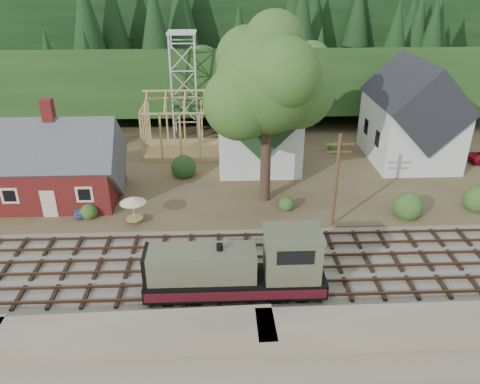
{
  "coord_description": "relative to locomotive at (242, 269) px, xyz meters",
  "views": [
    {
      "loc": [
        -1.73,
        -27.1,
        19.2
      ],
      "look_at": [
        -0.37,
        6.0,
        3.0
      ],
      "focal_mm": 35.0,
      "sensor_mm": 36.0,
      "label": 1
    }
  ],
  "objects": [
    {
      "name": "patio_set",
      "position": [
        -8.26,
        9.2,
        0.27
      ],
      "size": [
        2.09,
        2.09,
        2.32
      ],
      "color": "silver",
      "rests_on": "village_flat"
    },
    {
      "name": "village_flat",
      "position": [
        0.62,
        21.0,
        -1.86
      ],
      "size": [
        64.0,
        26.0,
        0.3
      ],
      "primitive_type": "cube",
      "color": "brown",
      "rests_on": "ground"
    },
    {
      "name": "depot",
      "position": [
        -15.38,
        14.0,
        1.21
      ],
      "size": [
        10.8,
        7.41,
        9.0
      ],
      "color": "#5B1614",
      "rests_on": "village_flat"
    },
    {
      "name": "embankment",
      "position": [
        0.62,
        -5.5,
        -2.01
      ],
      "size": [
        64.0,
        5.0,
        1.6
      ],
      "primitive_type": "cube",
      "color": "#7F7259",
      "rests_on": "ground"
    },
    {
      "name": "telegraph_pole_near",
      "position": [
        7.62,
        8.2,
        2.24
      ],
      "size": [
        2.2,
        0.28,
        8.0
      ],
      "color": "#4C331E",
      "rests_on": "ground"
    },
    {
      "name": "lattice_tower",
      "position": [
        -5.38,
        31.0,
        8.02
      ],
      "size": [
        3.2,
        3.2,
        12.12
      ],
      "color": "silver",
      "rests_on": "village_flat"
    },
    {
      "name": "farmhouse",
      "position": [
        18.62,
        22.0,
        2.86
      ],
      "size": [
        8.4,
        10.8,
        10.6
      ],
      "color": "silver",
      "rests_on": "village_flat"
    },
    {
      "name": "church",
      "position": [
        2.62,
        22.68,
        3.17
      ],
      "size": [
        8.4,
        15.17,
        13.0
      ],
      "color": "silver",
      "rests_on": "village_flat"
    },
    {
      "name": "car_blue",
      "position": [
        -13.13,
        11.32,
        -1.14
      ],
      "size": [
        2.51,
        3.59,
        1.14
      ],
      "primitive_type": "imported",
      "rotation": [
        0.0,
        0.0,
        0.39
      ],
      "color": "#5E8AC9",
      "rests_on": "village_flat"
    },
    {
      "name": "big_tree",
      "position": [
        2.79,
        13.08,
        8.21
      ],
      "size": [
        10.9,
        8.4,
        14.7
      ],
      "color": "#38281E",
      "rests_on": "village_flat"
    },
    {
      "name": "hillside",
      "position": [
        0.62,
        45.0,
        -2.01
      ],
      "size": [
        70.0,
        28.96,
        12.74
      ],
      "primitive_type": "cube",
      "rotation": [
        -0.17,
        0.0,
        0.0
      ],
      "color": "#1E3F19",
      "rests_on": "ground"
    },
    {
      "name": "railroad_bed",
      "position": [
        0.62,
        3.0,
        -1.93
      ],
      "size": [
        64.0,
        11.0,
        0.16
      ],
      "primitive_type": "cube",
      "color": "#726B5B",
      "rests_on": "ground"
    },
    {
      "name": "ridge",
      "position": [
        0.62,
        61.0,
        -2.01
      ],
      "size": [
        80.0,
        20.0,
        12.0
      ],
      "primitive_type": "cube",
      "color": "black",
      "rests_on": "ground"
    },
    {
      "name": "timber_frame",
      "position": [
        -5.38,
        25.0,
        1.26
      ],
      "size": [
        8.2,
        6.2,
        6.99
      ],
      "color": "tan",
      "rests_on": "village_flat"
    },
    {
      "name": "ground",
      "position": [
        0.62,
        3.0,
        -2.01
      ],
      "size": [
        140.0,
        140.0,
        0.0
      ],
      "primitive_type": "plane",
      "color": "#384C1E",
      "rests_on": "ground"
    },
    {
      "name": "locomotive",
      "position": [
        0.0,
        0.0,
        0.0
      ],
      "size": [
        11.16,
        2.79,
        4.49
      ],
      "color": "black",
      "rests_on": "railroad_bed"
    }
  ]
}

